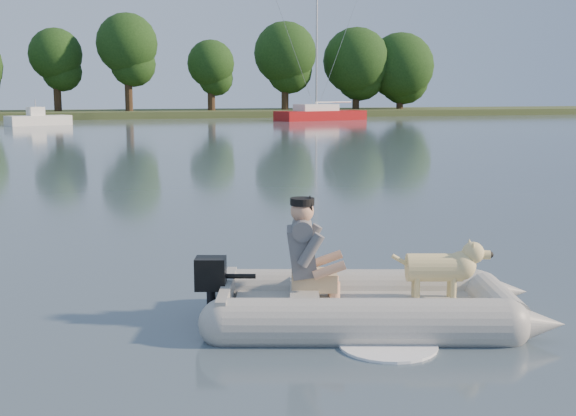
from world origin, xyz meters
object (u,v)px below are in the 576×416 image
object	(u,v)px
man	(304,248)
motorboat	(38,113)
sailboat	(320,115)
dinghy	(372,267)
dog	(434,272)

from	to	relation	value
man	motorboat	bearing A→B (deg)	112.27
motorboat	sailboat	size ratio (longest dim) A/B	0.41
man	dinghy	bearing A→B (deg)	-4.24
man	motorboat	distance (m)	47.02
motorboat	dog	bearing A→B (deg)	-107.72
dinghy	man	distance (m)	0.71
man	motorboat	world-z (taller)	motorboat
dinghy	motorboat	distance (m)	47.33
sailboat	dog	bearing A→B (deg)	-124.88
man	sailboat	bearing A→B (deg)	87.58
motorboat	man	bearing A→B (deg)	-109.18
dinghy	dog	distance (m)	0.64
dinghy	sailboat	size ratio (longest dim) A/B	0.44
dog	sailboat	world-z (taller)	sailboat
dinghy	dog	xyz separation A→B (m)	(0.62, -0.14, -0.07)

